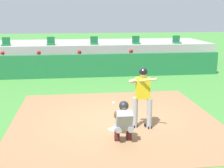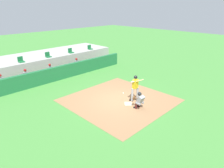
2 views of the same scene
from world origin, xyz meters
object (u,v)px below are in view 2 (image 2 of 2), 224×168
batter_at_plate (135,87)px  stadium_seat_3 (71,52)px  dugout_player_2 (51,71)px  stadium_seat_4 (90,48)px  dugout_player_1 (27,77)px  dugout_player_3 (78,65)px  home_plate (128,104)px  catcher_crouched (139,100)px  stadium_seat_1 (21,61)px  dugout_player_0 (2,83)px  stadium_seat_2 (48,56)px

batter_at_plate → stadium_seat_3: bearing=79.3°
dugout_player_2 → stadium_seat_4: size_ratio=2.71×
dugout_player_1 → dugout_player_3: (5.04, 0.00, 0.00)m
home_plate → stadium_seat_3: bearing=75.7°
dugout_player_1 → catcher_crouched: bearing=-70.9°
batter_at_plate → dugout_player_2: (-1.63, 8.12, -0.36)m
dugout_player_1 → stadium_seat_1: (0.52, 2.03, 0.86)m
catcher_crouched → dugout_player_0: size_ratio=1.23×
stadium_seat_1 → stadium_seat_2: size_ratio=1.00×
dugout_player_2 → batter_at_plate: bearing=-78.7°
home_plate → catcher_crouched: catcher_crouched is taller
stadium_seat_4 → dugout_player_0: bearing=-168.7°
stadium_seat_1 → batter_at_plate: bearing=-72.0°
home_plate → stadium_seat_2: stadium_seat_2 is taller
stadium_seat_1 → dugout_player_1: bearing=-104.2°
stadium_seat_1 → catcher_crouched: bearing=-76.8°
dugout_player_0 → stadium_seat_2: bearing=22.1°
stadium_seat_4 → stadium_seat_3: bearing=180.0°
batter_at_plate → dugout_player_3: batter_at_plate is taller
home_plate → batter_at_plate: (0.69, 0.02, 1.01)m
home_plate → stadium_seat_2: size_ratio=0.92×
dugout_player_3 → stadium_seat_1: 5.03m
catcher_crouched → batter_at_plate: bearing=52.1°
dugout_player_1 → dugout_player_3: same height
stadium_seat_1 → stadium_seat_3: same height
dugout_player_3 → catcher_crouched: bearing=-102.0°
dugout_player_3 → stadium_seat_1: (-4.52, 2.03, 0.86)m
batter_at_plate → catcher_crouched: batter_at_plate is taller
stadium_seat_4 → dugout_player_2: bearing=-161.7°
home_plate → dugout_player_1: bearing=110.9°
stadium_seat_2 → stadium_seat_4: size_ratio=1.00×
home_plate → dugout_player_0: size_ratio=0.34×
batter_at_plate → catcher_crouched: size_ratio=1.13×
dugout_player_2 → stadium_seat_3: stadium_seat_3 is taller
catcher_crouched → stadium_seat_3: 11.38m
dugout_player_1 → stadium_seat_2: 3.82m
stadium_seat_2 → dugout_player_0: bearing=-157.9°
home_plate → batter_at_plate: bearing=2.0°
dugout_player_2 → stadium_seat_3: size_ratio=2.71×
dugout_player_1 → home_plate: bearing=-69.1°
catcher_crouched → dugout_player_3: dugout_player_3 is taller
home_plate → stadium_seat_4: (5.20, 10.18, 1.51)m
catcher_crouched → dugout_player_3: 9.21m
stadium_seat_2 → dugout_player_3: bearing=-46.7°
stadium_seat_1 → stadium_seat_4: 7.80m
dugout_player_0 → stadium_seat_3: stadium_seat_3 is taller
dugout_player_0 → stadium_seat_3: (7.60, 2.03, 0.86)m
stadium_seat_3 → stadium_seat_4: 2.60m
home_plate → dugout_player_2: (-0.94, 8.14, 0.65)m
dugout_player_3 → stadium_seat_2: stadium_seat_2 is taller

